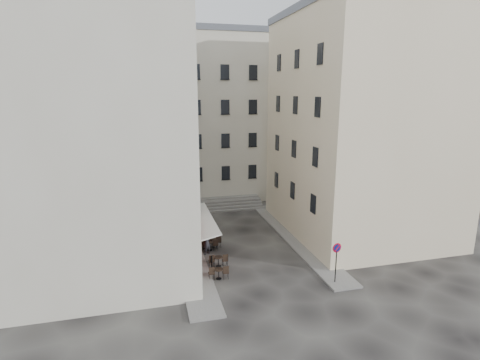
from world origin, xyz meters
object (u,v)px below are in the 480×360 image
object	(u,v)px
no_parking_sign	(337,255)
bistro_table_b	(218,260)
pedestrian	(207,242)
bistro_table_a	(218,273)

from	to	relation	value
no_parking_sign	bistro_table_b	size ratio (longest dim) A/B	2.10
bistro_table_b	pedestrian	xyz separation A→B (m)	(-0.43, 2.31, 0.48)
no_parking_sign	bistro_table_a	world-z (taller)	no_parking_sign
bistro_table_b	pedestrian	size ratio (longest dim) A/B	0.69
bistro_table_a	pedestrian	bearing A→B (deg)	91.38
no_parking_sign	bistro_table_a	distance (m)	7.69
no_parking_sign	bistro_table_a	bearing A→B (deg)	153.64
bistro_table_a	bistro_table_b	world-z (taller)	bistro_table_b
no_parking_sign	bistro_table_b	distance (m)	8.13
bistro_table_a	bistro_table_b	size ratio (longest dim) A/B	0.98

